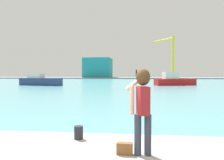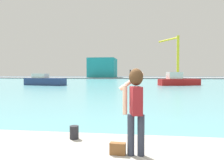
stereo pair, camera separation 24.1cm
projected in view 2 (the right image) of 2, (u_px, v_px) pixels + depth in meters
name	position (u px, v px, depth m)	size (l,w,h in m)	color
ground_plane	(137.00, 82.00, 53.52)	(220.00, 220.00, 0.00)	#334751
harbor_water	(137.00, 82.00, 55.50)	(140.00, 100.00, 0.02)	#599EA8
far_shore_dock	(139.00, 78.00, 95.13)	(140.00, 20.00, 0.44)	gray
person_photographer	(135.00, 102.00, 4.33)	(0.54, 0.54, 1.74)	#2D3342
handbag	(118.00, 149.00, 4.39)	(0.32, 0.14, 0.24)	brown
harbor_bollard	(74.00, 132.00, 5.46)	(0.22, 0.22, 0.33)	black
boat_moored	(44.00, 81.00, 38.65)	(8.03, 3.74, 2.08)	navy
boat_moored_2	(178.00, 81.00, 38.30)	(7.58, 4.27, 2.35)	#B21919
warehouse_left	(103.00, 68.00, 97.35)	(11.58, 13.20, 8.43)	teal
port_crane	(175.00, 52.00, 86.74)	(7.13, 11.66, 16.56)	yellow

